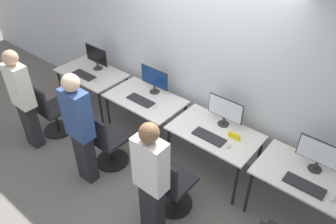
{
  "coord_description": "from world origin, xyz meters",
  "views": [
    {
      "loc": [
        2.22,
        -2.56,
        3.46
      ],
      "look_at": [
        0.0,
        0.14,
        0.88
      ],
      "focal_mm": 35.0,
      "sensor_mm": 36.0,
      "label": 1
    }
  ],
  "objects_px": {
    "person_right": "(151,178)",
    "mouse_far_right": "(332,198)",
    "office_chair_far_left": "(52,113)",
    "mouse_left": "(155,106)",
    "monitor_far_left": "(96,56)",
    "mouse_far_left": "(96,80)",
    "monitor_right": "(225,110)",
    "mouse_right": "(228,146)",
    "office_chair_right": "(171,187)",
    "keyboard_far_right": "(304,185)",
    "office_chair_left": "(107,144)",
    "person_left": "(80,127)",
    "monitor_far_right": "(320,154)",
    "keyboard_far_left": "(84,75)",
    "person_far_left": "(23,98)",
    "keyboard_left": "(141,100)",
    "monitor_left": "(154,79)",
    "keyboard_right": "(209,137)"
  },
  "relations": [
    {
      "from": "office_chair_far_left",
      "to": "person_far_left",
      "type": "height_order",
      "value": "person_far_left"
    },
    {
      "from": "keyboard_left",
      "to": "office_chair_left",
      "type": "bearing_deg",
      "value": -90.06
    },
    {
      "from": "monitor_far_left",
      "to": "monitor_left",
      "type": "relative_size",
      "value": 1.0
    },
    {
      "from": "office_chair_far_left",
      "to": "mouse_left",
      "type": "height_order",
      "value": "office_chair_far_left"
    },
    {
      "from": "monitor_right",
      "to": "person_right",
      "type": "bearing_deg",
      "value": -91.3
    },
    {
      "from": "monitor_far_left",
      "to": "mouse_far_left",
      "type": "height_order",
      "value": "monitor_far_left"
    },
    {
      "from": "person_left",
      "to": "monitor_far_right",
      "type": "bearing_deg",
      "value": 28.01
    },
    {
      "from": "mouse_far_left",
      "to": "person_far_left",
      "type": "distance_m",
      "value": 1.15
    },
    {
      "from": "person_left",
      "to": "monitor_right",
      "type": "relative_size",
      "value": 3.26
    },
    {
      "from": "person_far_left",
      "to": "office_chair_left",
      "type": "height_order",
      "value": "person_far_left"
    },
    {
      "from": "monitor_left",
      "to": "monitor_far_right",
      "type": "bearing_deg",
      "value": -1.43
    },
    {
      "from": "mouse_far_left",
      "to": "monitor_left",
      "type": "xyz_separation_m",
      "value": [
        0.95,
        0.34,
        0.21
      ]
    },
    {
      "from": "person_right",
      "to": "mouse_far_right",
      "type": "bearing_deg",
      "value": 34.08
    },
    {
      "from": "office_chair_right",
      "to": "keyboard_far_right",
      "type": "height_order",
      "value": "office_chair_right"
    },
    {
      "from": "keyboard_right",
      "to": "office_chair_right",
      "type": "distance_m",
      "value": 0.79
    },
    {
      "from": "mouse_right",
      "to": "monitor_far_right",
      "type": "bearing_deg",
      "value": 17.3
    },
    {
      "from": "keyboard_right",
      "to": "person_left",
      "type": "bearing_deg",
      "value": -140.76
    },
    {
      "from": "keyboard_left",
      "to": "office_chair_right",
      "type": "relative_size",
      "value": 0.48
    },
    {
      "from": "office_chair_far_left",
      "to": "office_chair_right",
      "type": "xyz_separation_m",
      "value": [
        2.41,
        0.04,
        0.0
      ]
    },
    {
      "from": "office_chair_left",
      "to": "keyboard_right",
      "type": "distance_m",
      "value": 1.45
    },
    {
      "from": "keyboard_far_left",
      "to": "mouse_right",
      "type": "distance_m",
      "value": 2.75
    },
    {
      "from": "mouse_right",
      "to": "office_chair_right",
      "type": "height_order",
      "value": "office_chair_right"
    },
    {
      "from": "keyboard_left",
      "to": "monitor_far_right",
      "type": "distance_m",
      "value": 2.49
    },
    {
      "from": "keyboard_far_right",
      "to": "office_chair_left",
      "type": "bearing_deg",
      "value": -165.45
    },
    {
      "from": "keyboard_right",
      "to": "person_right",
      "type": "relative_size",
      "value": 0.28
    },
    {
      "from": "mouse_far_left",
      "to": "mouse_right",
      "type": "distance_m",
      "value": 2.47
    },
    {
      "from": "mouse_right",
      "to": "person_left",
      "type": "bearing_deg",
      "value": -146.23
    },
    {
      "from": "monitor_right",
      "to": "mouse_far_right",
      "type": "relative_size",
      "value": 5.62
    },
    {
      "from": "keyboard_left",
      "to": "mouse_far_right",
      "type": "height_order",
      "value": "mouse_far_right"
    },
    {
      "from": "monitor_far_left",
      "to": "person_left",
      "type": "height_order",
      "value": "person_left"
    },
    {
      "from": "person_left",
      "to": "mouse_right",
      "type": "height_order",
      "value": "person_left"
    },
    {
      "from": "mouse_left",
      "to": "office_chair_right",
      "type": "distance_m",
      "value": 1.25
    },
    {
      "from": "mouse_far_left",
      "to": "monitor_right",
      "type": "relative_size",
      "value": 0.18
    },
    {
      "from": "keyboard_right",
      "to": "keyboard_far_right",
      "type": "relative_size",
      "value": 1.0
    },
    {
      "from": "mouse_far_left",
      "to": "monitor_right",
      "type": "xyz_separation_m",
      "value": [
        2.19,
        0.33,
        0.21
      ]
    },
    {
      "from": "person_far_left",
      "to": "keyboard_left",
      "type": "bearing_deg",
      "value": 43.36
    },
    {
      "from": "mouse_left",
      "to": "person_left",
      "type": "distance_m",
      "value": 1.14
    },
    {
      "from": "mouse_far_left",
      "to": "keyboard_left",
      "type": "distance_m",
      "value": 0.95
    },
    {
      "from": "mouse_far_left",
      "to": "person_left",
      "type": "xyz_separation_m",
      "value": [
        0.93,
        -1.04,
        0.15
      ]
    },
    {
      "from": "monitor_far_left",
      "to": "mouse_left",
      "type": "bearing_deg",
      "value": -8.88
    },
    {
      "from": "keyboard_left",
      "to": "office_chair_right",
      "type": "distance_m",
      "value": 1.45
    },
    {
      "from": "monitor_far_right",
      "to": "keyboard_far_right",
      "type": "distance_m",
      "value": 0.39
    },
    {
      "from": "monitor_left",
      "to": "monitor_far_right",
      "type": "distance_m",
      "value": 2.47
    },
    {
      "from": "office_chair_far_left",
      "to": "keyboard_right",
      "type": "relative_size",
      "value": 2.08
    },
    {
      "from": "monitor_right",
      "to": "office_chair_left",
      "type": "bearing_deg",
      "value": -140.8
    },
    {
      "from": "mouse_right",
      "to": "monitor_far_right",
      "type": "distance_m",
      "value": 1.02
    },
    {
      "from": "mouse_left",
      "to": "keyboard_left",
      "type": "bearing_deg",
      "value": -176.62
    },
    {
      "from": "keyboard_left",
      "to": "mouse_far_right",
      "type": "xyz_separation_m",
      "value": [
        2.76,
        -0.05,
        0.01
      ]
    },
    {
      "from": "monitor_far_right",
      "to": "keyboard_far_left",
      "type": "bearing_deg",
      "value": -175.26
    },
    {
      "from": "keyboard_far_left",
      "to": "monitor_left",
      "type": "height_order",
      "value": "monitor_left"
    }
  ]
}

